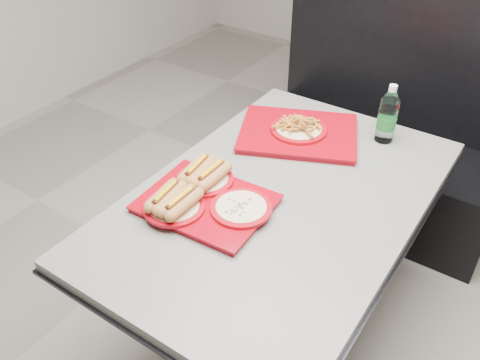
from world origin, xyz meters
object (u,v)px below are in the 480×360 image
Objects in this scene: diner_table at (279,229)px; tray_far at (298,131)px; water_bottle at (387,117)px; tray_near at (202,196)px; booth_bench at (381,141)px.

tray_far is at bearing 110.20° from diner_table.
tray_near is at bearing -115.62° from water_bottle.
diner_table is at bearing -106.58° from water_bottle.
water_bottle is (0.30, 0.17, 0.08)m from tray_far.
tray_far is (-0.14, -0.72, 0.38)m from booth_bench.
tray_near is 0.77× the size of tray_far.
diner_table is 1.11m from booth_bench.
water_bottle reaches higher than tray_near.
tray_near is at bearing -95.59° from tray_far.
booth_bench is 1.36m from tray_near.
booth_bench is (0.00, 1.09, -0.18)m from diner_table.
diner_table is 1.05× the size of booth_bench.
booth_bench reaches higher than tray_near.
tray_near is 1.83× the size of water_bottle.
tray_far is 0.36m from water_bottle.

